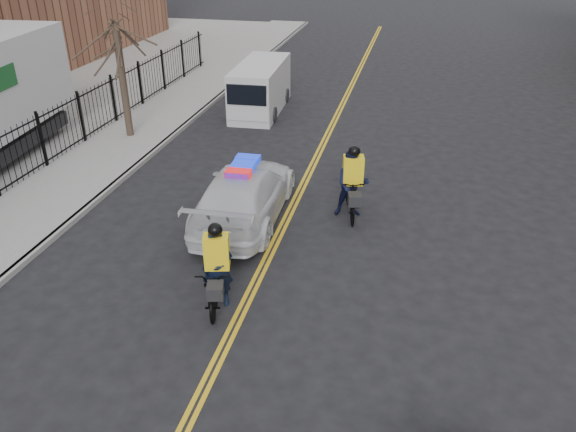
# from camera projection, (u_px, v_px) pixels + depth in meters

# --- Properties ---
(ground) EXTENTS (120.00, 120.00, 0.00)m
(ground) POSITION_uv_depth(u_px,v_px,m) (237.00, 321.00, 12.32)
(ground) COLOR black
(ground) RESTS_ON ground
(center_line_left) EXTENTS (0.10, 60.00, 0.01)m
(center_line_left) POSITION_uv_depth(u_px,v_px,m) (305.00, 175.00, 19.20)
(center_line_left) COLOR gold
(center_line_left) RESTS_ON ground
(center_line_right) EXTENTS (0.10, 60.00, 0.01)m
(center_line_right) POSITION_uv_depth(u_px,v_px,m) (310.00, 176.00, 19.17)
(center_line_right) COLOR gold
(center_line_right) RESTS_ON ground
(sidewalk) EXTENTS (3.00, 60.00, 0.15)m
(sidewalk) POSITION_uv_depth(u_px,v_px,m) (108.00, 155.00, 20.63)
(sidewalk) COLOR gray
(sidewalk) RESTS_ON ground
(curb) EXTENTS (0.20, 60.00, 0.15)m
(curb) POSITION_uv_depth(u_px,v_px,m) (146.00, 159.00, 20.34)
(curb) COLOR gray
(curb) RESTS_ON ground
(iron_fence) EXTENTS (0.12, 28.00, 2.00)m
(iron_fence) POSITION_uv_depth(u_px,v_px,m) (67.00, 128.00, 20.49)
(iron_fence) COLOR black
(iron_fence) RESTS_ON ground
(street_tree) EXTENTS (3.20, 3.20, 4.80)m
(street_tree) POSITION_uv_depth(u_px,v_px,m) (118.00, 48.00, 20.73)
(street_tree) COLOR #32261E
(street_tree) RESTS_ON sidewalk
(police_cruiser) EXTENTS (2.39, 5.51, 1.74)m
(police_cruiser) POSITION_uv_depth(u_px,v_px,m) (244.00, 194.00, 16.14)
(police_cruiser) COLOR silver
(police_cruiser) RESTS_ON ground
(cargo_van) EXTENTS (2.14, 5.13, 2.11)m
(cargo_van) POSITION_uv_depth(u_px,v_px,m) (260.00, 89.00, 25.01)
(cargo_van) COLOR silver
(cargo_van) RESTS_ON ground
(cyclist_near) EXTENTS (1.25, 2.23, 2.08)m
(cyclist_near) POSITION_uv_depth(u_px,v_px,m) (218.00, 276.00, 12.57)
(cyclist_near) COLOR black
(cyclist_near) RESTS_ON ground
(cyclist_far) EXTENTS (1.12, 2.25, 2.19)m
(cyclist_far) POSITION_uv_depth(u_px,v_px,m) (352.00, 189.00, 16.27)
(cyclist_far) COLOR black
(cyclist_far) RESTS_ON ground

